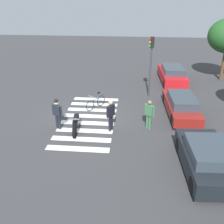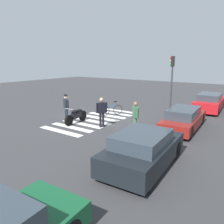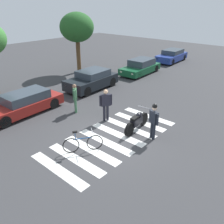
{
  "view_description": "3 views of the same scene",
  "coord_description": "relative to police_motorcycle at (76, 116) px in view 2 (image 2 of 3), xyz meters",
  "views": [
    {
      "loc": [
        13.47,
        2.61,
        7.05
      ],
      "look_at": [
        0.89,
        1.49,
        0.98
      ],
      "focal_mm": 41.09,
      "sensor_mm": 36.0,
      "label": 1
    },
    {
      "loc": [
        11.28,
        9.17,
        3.89
      ],
      "look_at": [
        0.06,
        1.43,
        0.72
      ],
      "focal_mm": 35.29,
      "sensor_mm": 36.0,
      "label": 2
    },
    {
      "loc": [
        -7.3,
        -6.43,
        5.9
      ],
      "look_at": [
        0.72,
        0.62,
        0.92
      ],
      "focal_mm": 38.0,
      "sensor_mm": 36.0,
      "label": 3
    }
  ],
  "objects": [
    {
      "name": "ground_plane",
      "position": [
        -1.39,
        0.44,
        -0.47
      ],
      "size": [
        60.0,
        60.0,
        0.0
      ],
      "primitive_type": "plane",
      "color": "#38383A"
    },
    {
      "name": "police_motorcycle",
      "position": [
        0.0,
        0.0,
        0.0
      ],
      "size": [
        2.1,
        0.62,
        1.06
      ],
      "color": "black",
      "rests_on": "ground_plane"
    },
    {
      "name": "leaning_bicycle",
      "position": [
        -3.04,
        0.64,
        -0.08
      ],
      "size": [
        1.46,
        1.02,
        1.02
      ],
      "color": "black",
      "rests_on": "ground_plane"
    },
    {
      "name": "officer_on_foot",
      "position": [
        -0.22,
        1.89,
        0.57
      ],
      "size": [
        0.62,
        0.43,
        1.79
      ],
      "color": "black",
      "rests_on": "ground_plane"
    },
    {
      "name": "officer_by_motorcycle",
      "position": [
        -0.16,
        -1.03,
        0.56
      ],
      "size": [
        0.38,
        0.62,
        1.79
      ],
      "color": "#1E232D",
      "rests_on": "ground_plane"
    },
    {
      "name": "pedestrian_bystander",
      "position": [
        -0.58,
        3.95,
        0.51
      ],
      "size": [
        0.49,
        0.53,
        1.71
      ],
      "color": "#3F724C",
      "rests_on": "ground_plane"
    },
    {
      "name": "crosswalk_stripes",
      "position": [
        -1.39,
        0.44,
        -0.47
      ],
      "size": [
        6.75,
        3.15,
        0.01
      ],
      "color": "silver",
      "rests_on": "ground_plane"
    },
    {
      "name": "car_red_convertible",
      "position": [
        -8.79,
        6.2,
        0.2
      ],
      "size": [
        4.69,
        2.02,
        1.38
      ],
      "color": "black",
      "rests_on": "ground_plane"
    },
    {
      "name": "car_maroon_wagon",
      "position": [
        -2.66,
        6.02,
        0.14
      ],
      "size": [
        4.69,
        1.88,
        1.26
      ],
      "color": "black",
      "rests_on": "ground_plane"
    },
    {
      "name": "car_black_suv",
      "position": [
        2.95,
        6.23,
        0.2
      ],
      "size": [
        4.15,
        2.09,
        1.38
      ],
      "color": "black",
      "rests_on": "ground_plane"
    },
    {
      "name": "traffic_light_pole",
      "position": [
        -5.46,
        4.16,
        2.36
      ],
      "size": [
        0.29,
        0.35,
        4.21
      ],
      "color": "#38383D",
      "rests_on": "ground_plane"
    }
  ]
}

